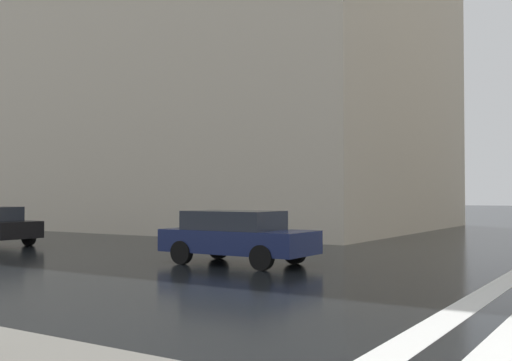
# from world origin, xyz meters

# --- Properties ---
(haussmann_block_mid) EXTENTS (17.95, 27.44, 22.95)m
(haussmann_block_mid) POSITION_xyz_m (21.48, 23.73, 11.24)
(haussmann_block_mid) COLOR beige
(haussmann_block_mid) RESTS_ON ground_plane
(car_navy) EXTENTS (1.85, 4.10, 1.41)m
(car_navy) POSITION_xyz_m (5.50, 9.94, 0.76)
(car_navy) COLOR navy
(car_navy) RESTS_ON ground_plane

